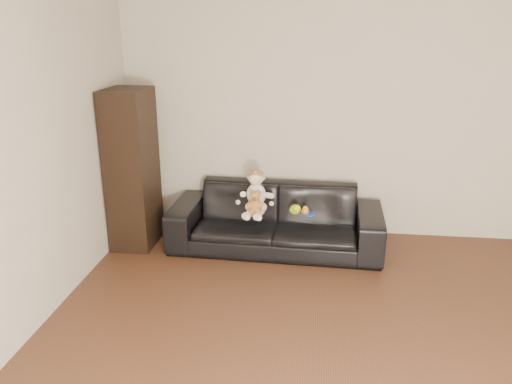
# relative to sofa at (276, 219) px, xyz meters

# --- Properties ---
(wall_back) EXTENTS (5.00, 0.00, 5.00)m
(wall_back) POSITION_rel_sofa_xyz_m (0.81, 0.50, 0.99)
(wall_back) COLOR #BBB19D
(wall_back) RESTS_ON ground
(sofa) EXTENTS (2.18, 0.91, 0.63)m
(sofa) POSITION_rel_sofa_xyz_m (0.00, 0.00, 0.00)
(sofa) COLOR black
(sofa) RESTS_ON floor
(cabinet) EXTENTS (0.41, 0.56, 1.62)m
(cabinet) POSITION_rel_sofa_xyz_m (-1.47, -0.07, 0.50)
(cabinet) COLOR black
(cabinet) RESTS_ON floor
(shelf_item) EXTENTS (0.18, 0.25, 0.28)m
(shelf_item) POSITION_rel_sofa_xyz_m (-1.45, -0.07, 0.86)
(shelf_item) COLOR silver
(shelf_item) RESTS_ON cabinet
(baby) EXTENTS (0.34, 0.40, 0.45)m
(baby) POSITION_rel_sofa_xyz_m (-0.19, -0.12, 0.30)
(baby) COLOR silver
(baby) RESTS_ON sofa
(teddy_bear) EXTENTS (0.16, 0.16, 0.24)m
(teddy_bear) POSITION_rel_sofa_xyz_m (-0.18, -0.25, 0.27)
(teddy_bear) COLOR #A1682E
(teddy_bear) RESTS_ON sofa
(toy_green) EXTENTS (0.14, 0.16, 0.09)m
(toy_green) POSITION_rel_sofa_xyz_m (0.20, -0.09, 0.15)
(toy_green) COLOR #C0D719
(toy_green) RESTS_ON sofa
(toy_rattle) EXTENTS (0.10, 0.10, 0.08)m
(toy_rattle) POSITION_rel_sofa_xyz_m (0.30, -0.10, 0.14)
(toy_rattle) COLOR orange
(toy_rattle) RESTS_ON sofa
(toy_blue_disc) EXTENTS (0.13, 0.13, 0.02)m
(toy_blue_disc) POSITION_rel_sofa_xyz_m (0.34, -0.09, 0.11)
(toy_blue_disc) COLOR blue
(toy_blue_disc) RESTS_ON sofa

